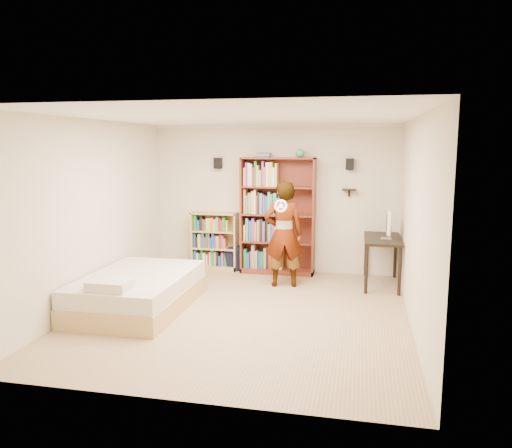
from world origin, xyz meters
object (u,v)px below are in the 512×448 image
(low_bookshelf, at_px, (215,241))
(computer_desk, at_px, (382,261))
(tall_bookshelf, at_px, (278,216))
(person, at_px, (284,234))
(daybed, at_px, (138,287))

(low_bookshelf, height_order, computer_desk, low_bookshelf)
(tall_bookshelf, bearing_deg, person, -74.05)
(tall_bookshelf, xyz_separation_m, computer_desk, (1.84, -0.45, -0.65))
(computer_desk, relative_size, daybed, 0.56)
(tall_bookshelf, bearing_deg, low_bookshelf, 178.48)
(daybed, xyz_separation_m, person, (1.87, 1.58, 0.57))
(computer_desk, bearing_deg, person, -166.64)
(tall_bookshelf, bearing_deg, daybed, -124.13)
(tall_bookshelf, height_order, computer_desk, tall_bookshelf)
(computer_desk, height_order, daybed, computer_desk)
(daybed, bearing_deg, person, 40.14)
(tall_bookshelf, xyz_separation_m, low_bookshelf, (-1.20, 0.03, -0.51))
(computer_desk, xyz_separation_m, daybed, (-3.47, -1.96, -0.09))
(tall_bookshelf, xyz_separation_m, person, (0.24, -0.83, -0.17))
(person, bearing_deg, computer_desk, -179.34)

